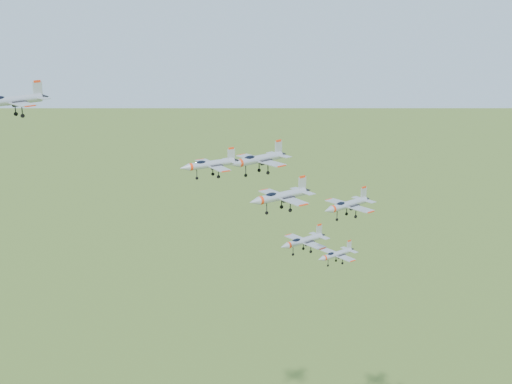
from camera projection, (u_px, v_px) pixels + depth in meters
jet_lead at (10, 101)px, 113.56m from camera, size 13.23×11.11×3.55m
jet_left_high at (210, 164)px, 115.01m from camera, size 10.94×9.00×2.93m
jet_right_high at (280, 196)px, 104.80m from camera, size 11.53×9.52×3.08m
jet_left_low at (258, 159)px, 126.03m from camera, size 13.38×11.16×3.58m
jet_right_low at (347, 205)px, 115.21m from camera, size 10.98×9.17×2.94m
jet_trail at (303, 241)px, 131.54m from camera, size 11.33×9.42×3.03m
jet_extra at (336, 254)px, 154.58m from camera, size 11.01×9.14×2.94m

